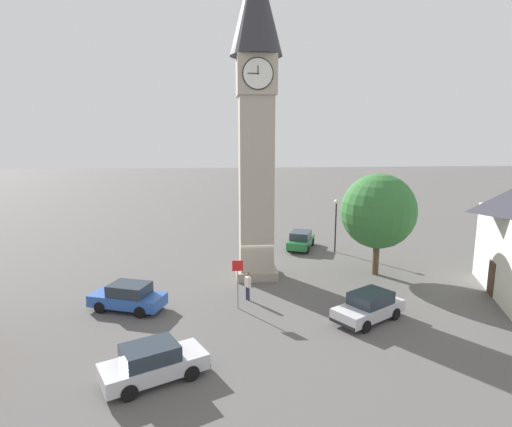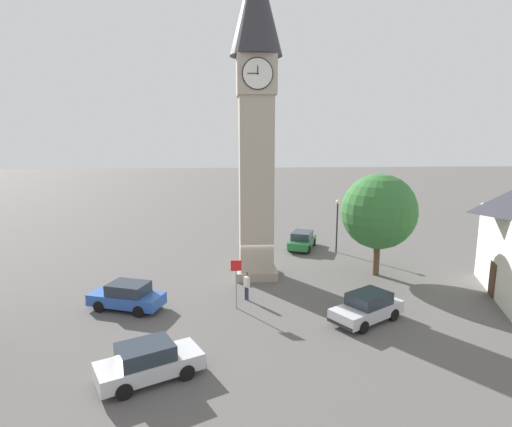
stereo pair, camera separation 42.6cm
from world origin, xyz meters
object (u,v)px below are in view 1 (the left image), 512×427
Objects in this scene: clock_tower at (256,92)px; tree at (378,211)px; car_red_corner at (153,363)px; lamp_post at (336,217)px; car_silver_kerb at (128,297)px; car_white_side at (301,240)px; pedestrian at (248,284)px; car_blue_kerb at (369,307)px; road_sign at (238,276)px.

clock_tower reaches higher than tree.
car_red_corner is 21.71m from lamp_post.
car_silver_kerb is 17.01m from car_white_side.
car_red_corner is 0.63× the size of tree.
lamp_post is at bearing -129.49° from pedestrian.
car_white_side is 3.72m from lamp_post.
tree is (-16.01, -4.67, 3.74)m from car_silver_kerb.
tree is (-3.13, -7.24, 3.74)m from car_blue_kerb.
car_red_corner and car_white_side have the same top height.
car_silver_kerb is 0.63× the size of tree.
lamp_post is (-8.02, -9.74, 2.02)m from pedestrian.
lamp_post reaches higher than car_silver_kerb.
car_silver_kerb is at bearing -3.54° from road_sign.
clock_tower reaches higher than car_silver_kerb.
car_red_corner is 1.00× the size of car_white_side.
clock_tower is 14.85m from car_blue_kerb.
pedestrian reaches higher than car_silver_kerb.
lamp_post is (1.24, -5.87, -1.47)m from tree.
car_red_corner is 1.00× the size of lamp_post.
pedestrian is 0.38× the size of lamp_post.
clock_tower is 14.78m from car_silver_kerb.
tree is (-13.60, -11.83, 3.74)m from car_red_corner.
clock_tower is 12.16m from pedestrian.
car_silver_kerb is 1.00× the size of car_white_side.
road_sign is at bearing 176.46° from car_silver_kerb.
car_blue_kerb is at bearing 151.15° from pedestrian.
clock_tower reaches higher than lamp_post.
road_sign is (0.64, 1.18, 0.89)m from pedestrian.
car_white_side is at bearing -116.23° from road_sign.
car_silver_kerb is at bearing 33.66° from clock_tower.
tree is 11.42m from road_sign.
car_red_corner is at bearing 61.46° from pedestrian.
car_white_side is 0.63× the size of tree.
car_blue_kerb is 11.43m from car_red_corner.
car_white_side is at bearing -117.06° from car_red_corner.
pedestrian is (-6.75, -0.81, 0.25)m from car_silver_kerb.
car_silver_kerb is 6.22m from road_sign.
car_blue_kerb is 1.57× the size of road_sign.
tree is (-8.37, 0.42, -7.85)m from clock_tower.
lamp_post is at bearing -128.44° from road_sign.
car_silver_kerb is at bearing 35.51° from lamp_post.
pedestrian is (-4.34, -7.97, 0.25)m from car_red_corner.
car_blue_kerb is 0.98× the size of car_white_side.
lamp_post is (-1.89, -13.12, 2.27)m from car_blue_kerb.
clock_tower is at bearing -105.67° from road_sign.
tree is 2.53× the size of road_sign.
clock_tower is 11.89m from road_sign.
road_sign reaches higher than car_blue_kerb.
tree is at bearing -138.97° from car_red_corner.
lamp_post is at bearing -142.59° from clock_tower.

